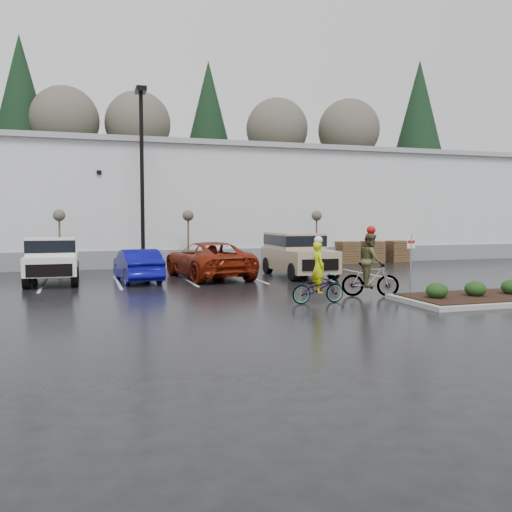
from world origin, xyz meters
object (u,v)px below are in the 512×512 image
object	(u,v)px
pickup_white	(53,260)
suv_tan	(298,255)
car_red	(208,260)
cyclist_hivis	(318,282)
sapling_mid	(188,219)
pallet_stack_b	(372,252)
pallet_stack_a	(347,252)
pallet_stack_c	(397,251)
cyclist_olive	(370,271)
lamppost	(142,160)
sapling_west	(59,219)
car_blue	(138,265)
sapling_east	(317,219)
fire_lane_sign	(411,258)

from	to	relation	value
pickup_white	suv_tan	bearing A→B (deg)	-4.51
car_red	cyclist_hivis	distance (m)	8.64
sapling_mid	pallet_stack_b	xyz separation A→B (m)	(11.70, 1.00, -2.05)
pallet_stack_a	pallet_stack_c	bearing A→B (deg)	0.00
pallet_stack_b	car_red	world-z (taller)	car_red
pallet_stack_b	cyclist_olive	distance (m)	14.96
lamppost	cyclist_hivis	xyz separation A→B (m)	(4.36, -11.77, -5.00)
sapling_west	pickup_white	xyz separation A→B (m)	(-0.14, -4.10, -1.75)
lamppost	sapling_mid	distance (m)	4.00
pallet_stack_a	car_blue	bearing A→B (deg)	-155.93
sapling_east	car_red	xyz separation A→B (m)	(-7.38, -4.31, -1.89)
sapling_east	car_blue	distance (m)	11.88
pallet_stack_a	fire_lane_sign	bearing A→B (deg)	-108.81
sapling_west	pallet_stack_c	size ratio (longest dim) A/B	2.37
pallet_stack_b	cyclist_hivis	xyz separation A→B (m)	(-9.84, -13.77, 0.01)
lamppost	pallet_stack_a	xyz separation A→B (m)	(12.50, 2.00, -5.01)
pickup_white	suv_tan	xyz separation A→B (m)	(10.99, -0.87, 0.05)
sapling_west	pallet_stack_b	size ratio (longest dim) A/B	2.37
car_blue	cyclist_olive	xyz separation A→B (m)	(7.38, -7.09, 0.19)
sapling_mid	suv_tan	size ratio (longest dim) A/B	0.63
pallet_stack_b	cyclist_hivis	size ratio (longest dim) A/B	0.62
sapling_east	car_blue	size ratio (longest dim) A/B	0.74
car_red	pickup_white	bearing A→B (deg)	-8.93
cyclist_hivis	cyclist_olive	size ratio (longest dim) A/B	0.88
suv_tan	lamppost	bearing A→B (deg)	149.90
pallet_stack_b	car_red	distance (m)	12.74
cyclist_olive	sapling_mid	bearing A→B (deg)	41.59
suv_tan	pallet_stack_b	bearing A→B (deg)	39.08
sapling_west	suv_tan	world-z (taller)	sapling_west
fire_lane_sign	cyclist_hivis	bearing A→B (deg)	179.49
fire_lane_sign	car_red	size ratio (longest dim) A/B	0.37
pickup_white	cyclist_hivis	distance (m)	12.14
sapling_west	sapling_east	xyz separation A→B (m)	(14.00, 0.00, 0.00)
lamppost	pickup_white	world-z (taller)	lamppost
suv_tan	fire_lane_sign	bearing A→B (deg)	-83.07
pallet_stack_b	pickup_white	world-z (taller)	pickup_white
sapling_east	pallet_stack_b	xyz separation A→B (m)	(4.20, 1.00, -2.05)
sapling_mid	sapling_east	xyz separation A→B (m)	(7.50, 0.00, 0.00)
pallet_stack_b	suv_tan	world-z (taller)	suv_tan
pallet_stack_b	pickup_white	distance (m)	19.04
lamppost	sapling_east	xyz separation A→B (m)	(10.00, 1.00, -2.96)
lamppost	sapling_east	bearing A→B (deg)	5.71
car_blue	suv_tan	world-z (taller)	suv_tan
fire_lane_sign	pallet_stack_c	bearing A→B (deg)	59.28
sapling_east	fire_lane_sign	size ratio (longest dim) A/B	1.45
sapling_west	sapling_mid	xyz separation A→B (m)	(6.50, 0.00, 0.00)
car_blue	cyclist_olive	size ratio (longest dim) A/B	1.74
sapling_east	cyclist_hivis	bearing A→B (deg)	-113.82
pallet_stack_a	car_red	distance (m)	11.22
pallet_stack_c	cyclist_hivis	xyz separation A→B (m)	(-11.64, -13.77, 0.01)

